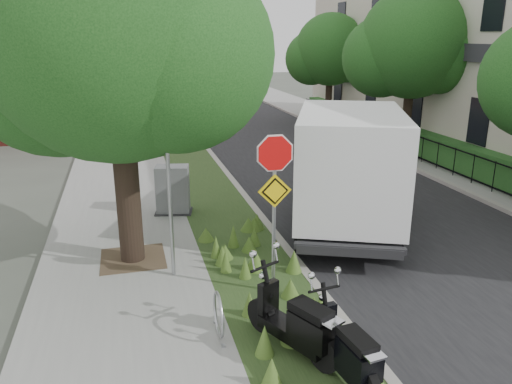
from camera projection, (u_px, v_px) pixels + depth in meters
ground at (352, 302)px, 9.55m from camera, size 120.00×120.00×0.00m
sidewalk_near at (120, 177)px, 17.71m from camera, size 3.50×60.00×0.12m
verge at (197, 172)px, 18.38m from camera, size 2.00×60.00×0.12m
kerb_near at (224, 170)px, 18.63m from camera, size 0.20×60.00×0.13m
road at (312, 166)px, 19.50m from camera, size 7.00×60.00×0.01m
kerb_far at (392, 159)px, 20.34m from camera, size 0.20×60.00×0.13m
footpath_far at (429, 156)px, 20.76m from camera, size 3.20×60.00×0.12m
street_tree_main at (111, 39)px, 9.75m from camera, size 6.21×5.54×7.66m
bare_post at (169, 182)px, 9.79m from camera, size 0.08×0.08×4.00m
bike_hoop at (219, 315)px, 8.19m from camera, size 0.06×0.78×0.77m
sign_assembly at (275, 182)px, 9.05m from camera, size 0.94×0.08×3.22m
fence_far at (409, 143)px, 20.33m from camera, size 0.04×24.00×1.00m
hedge_far at (424, 142)px, 20.50m from camera, size 1.00×24.00×1.10m
terrace_houses at (510, 54)px, 20.33m from camera, size 7.40×26.40×8.20m
brick_building at (10, 49)px, 26.24m from camera, size 9.40×10.40×8.30m
far_tree_b at (411, 49)px, 19.20m from camera, size 4.83×4.31×6.56m
far_tree_c at (329, 53)px, 26.70m from camera, size 4.37×3.89×5.93m
scooter_near at (301, 330)px, 7.63m from camera, size 1.03×1.83×0.94m
scooter_far at (350, 357)px, 7.04m from camera, size 0.52×1.80×0.86m
box_truck at (348, 163)px, 12.72m from camera, size 4.41×6.36×2.70m
utility_cabinet at (173, 190)px, 13.83m from camera, size 1.12×0.87×1.34m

